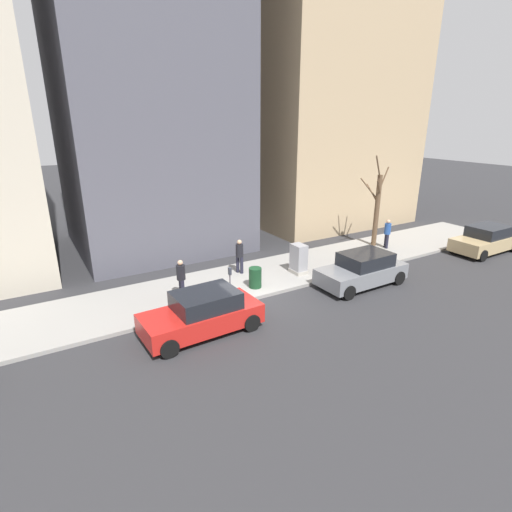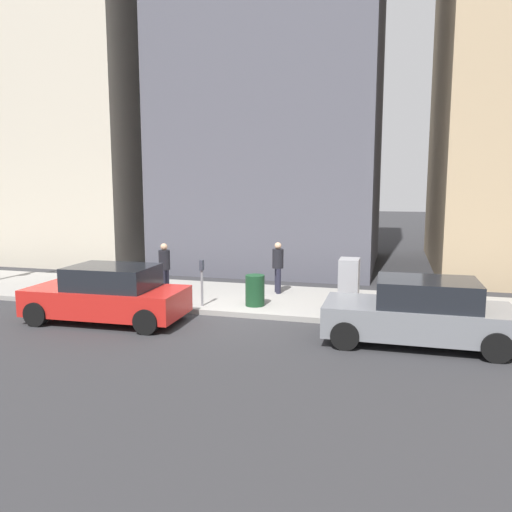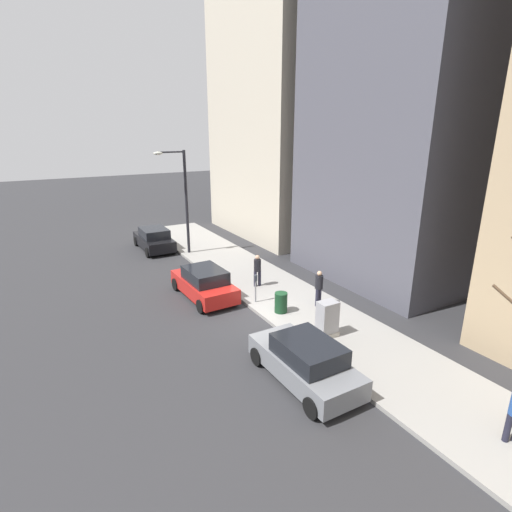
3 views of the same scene
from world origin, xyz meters
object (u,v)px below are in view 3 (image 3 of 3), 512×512
object	(u,v)px
pedestrian_far_corner	(257,269)
office_block_center	(426,29)
parked_car_black	(154,239)
pedestrian_midblock	(319,286)
streetlamp	(182,194)
office_tower_right	(305,28)
parking_meter	(256,285)
utility_box	(327,319)
parked_car_red	(204,283)
trash_bin	(281,302)
parked_car_grey	(305,361)

from	to	relation	value
pedestrian_far_corner	office_block_center	size ratio (longest dim) A/B	0.07
parked_car_black	office_block_center	world-z (taller)	office_block_center
pedestrian_midblock	office_block_center	world-z (taller)	office_block_center
streetlamp	office_tower_right	size ratio (longest dim) A/B	0.22
parking_meter	utility_box	bearing A→B (deg)	-78.37
parked_car_red	pedestrian_midblock	distance (m)	5.52
parked_car_red	trash_bin	bearing A→B (deg)	-59.73
parking_meter	office_tower_right	xyz separation A→B (m)	(10.43, 11.25, 13.74)
trash_bin	office_tower_right	xyz separation A→B (m)	(9.98, 12.72, 14.11)
parking_meter	streetlamp	distance (m)	9.50
utility_box	office_block_center	xyz separation A→B (m)	(8.72, 4.11, 11.65)
office_tower_right	pedestrian_midblock	bearing A→B (deg)	-121.98
trash_bin	pedestrian_far_corner	bearing A→B (deg)	78.83
parked_car_black	trash_bin	bearing A→B (deg)	-80.73
utility_box	office_tower_right	xyz separation A→B (m)	(9.58, 15.38, 13.87)
parking_meter	parked_car_red	bearing A→B (deg)	131.07
parked_car_black	utility_box	bearing A→B (deg)	-80.81
parked_car_red	pedestrian_far_corner	distance (m)	2.85
parked_car_red	trash_bin	distance (m)	4.10
parked_car_red	office_block_center	size ratio (longest dim) A/B	0.17
parked_car_black	trash_bin	xyz separation A→B (m)	(2.01, -12.67, -0.14)
office_tower_right	office_block_center	bearing A→B (deg)	-94.35
parked_car_grey	utility_box	bearing A→B (deg)	36.83
parking_meter	utility_box	size ratio (longest dim) A/B	0.94
streetlamp	pedestrian_midblock	xyz separation A→B (m)	(2.49, -10.72, -2.93)
parking_meter	trash_bin	bearing A→B (deg)	-72.99
utility_box	trash_bin	world-z (taller)	utility_box
parked_car_red	parked_car_black	bearing A→B (deg)	86.87
office_block_center	utility_box	bearing A→B (deg)	-154.75
parking_meter	pedestrian_midblock	distance (m)	2.90
parked_car_black	streetlamp	bearing A→B (deg)	-57.44
parked_car_red	parking_meter	world-z (taller)	parked_car_red
parked_car_grey	parking_meter	xyz separation A→B (m)	(1.53, 5.94, 0.24)
streetlamp	parking_meter	bearing A→B (deg)	-88.93
parked_car_red	office_tower_right	size ratio (longest dim) A/B	0.14
streetlamp	pedestrian_far_corner	world-z (taller)	streetlamp
pedestrian_midblock	office_tower_right	distance (m)	20.49
trash_bin	office_block_center	bearing A→B (deg)	9.05
utility_box	pedestrian_far_corner	size ratio (longest dim) A/B	0.86
parked_car_grey	office_tower_right	size ratio (longest dim) A/B	0.14
parked_car_grey	pedestrian_midblock	bearing A→B (deg)	47.16
utility_box	streetlamp	size ratio (longest dim) A/B	0.22
pedestrian_midblock	pedestrian_far_corner	world-z (taller)	same
pedestrian_midblock	pedestrian_far_corner	bearing A→B (deg)	86.30
parked_car_red	office_block_center	xyz separation A→B (m)	(11.31, -2.01, 11.76)
parked_car_grey	office_tower_right	bearing A→B (deg)	54.78
parking_meter	pedestrian_midblock	xyz separation A→B (m)	(2.33, -1.72, 0.11)
parked_car_grey	trash_bin	bearing A→B (deg)	65.69
parked_car_red	parked_car_grey	bearing A→B (deg)	-90.52
parked_car_black	streetlamp	world-z (taller)	streetlamp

